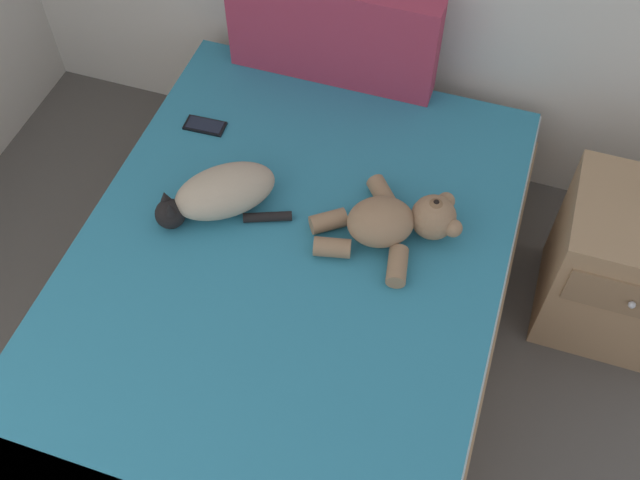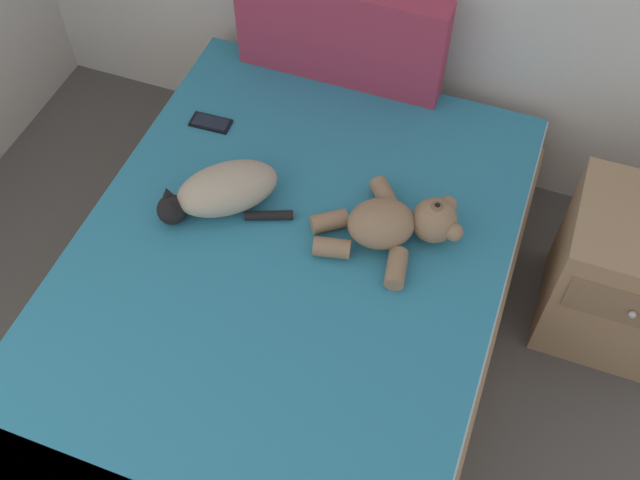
{
  "view_description": "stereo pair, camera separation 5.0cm",
  "coord_description": "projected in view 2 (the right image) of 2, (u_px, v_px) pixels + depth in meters",
  "views": [
    {
      "loc": [
        2.02,
        1.51,
        2.43
      ],
      "look_at": [
        1.59,
        2.83,
        0.51
      ],
      "focal_mm": 41.96,
      "sensor_mm": 36.0,
      "label": 1
    },
    {
      "loc": [
        2.07,
        1.52,
        2.43
      ],
      "look_at": [
        1.59,
        2.83,
        0.51
      ],
      "focal_mm": 41.96,
      "sensor_mm": 36.0,
      "label": 2
    }
  ],
  "objects": [
    {
      "name": "teddy_bear",
      "position": [
        396.0,
        224.0,
        2.37
      ],
      "size": [
        0.49,
        0.4,
        0.16
      ],
      "color": "#937051",
      "rests_on": "bed"
    },
    {
      "name": "cell_phone",
      "position": [
        211.0,
        123.0,
        2.72
      ],
      "size": [
        0.15,
        0.08,
        0.01
      ],
      "color": "black",
      "rests_on": "bed"
    },
    {
      "name": "cat",
      "position": [
        222.0,
        191.0,
        2.44
      ],
      "size": [
        0.42,
        0.37,
        0.15
      ],
      "color": "tan",
      "rests_on": "bed"
    },
    {
      "name": "nightstand",
      "position": [
        628.0,
        276.0,
        2.55
      ],
      "size": [
        0.49,
        0.47,
        0.57
      ],
      "color": "#9E7A56",
      "rests_on": "ground_plane"
    },
    {
      "name": "patterned_cushion",
      "position": [
        340.0,
        33.0,
        2.71
      ],
      "size": [
        0.78,
        0.12,
        0.4
      ],
      "color": "#A5334C",
      "rests_on": "bed"
    },
    {
      "name": "bed",
      "position": [
        277.0,
        320.0,
        2.51
      ],
      "size": [
        1.41,
        2.07,
        0.47
      ],
      "color": "#9E7A56",
      "rests_on": "ground_plane"
    }
  ]
}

